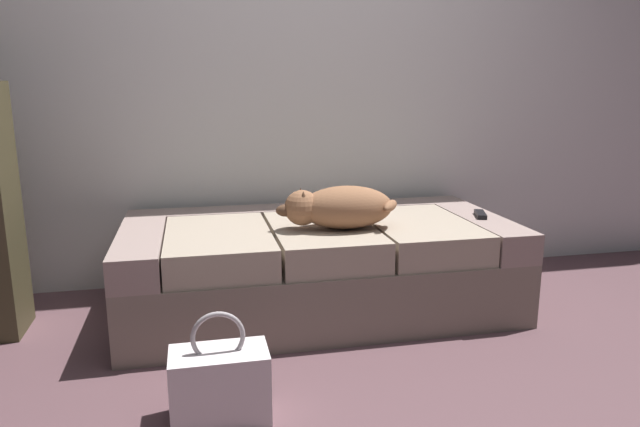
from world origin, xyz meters
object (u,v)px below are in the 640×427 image
tv_remote (480,214)px  dog_tan (339,207)px  couch (318,265)px  handbag (220,384)px

tv_remote → dog_tan: bearing=-154.2°
couch → dog_tan: bearing=-67.5°
couch → handbag: (-0.52, -0.88, -0.09)m
couch → handbag: size_ratio=4.86×
tv_remote → couch: bearing=-165.6°
couch → tv_remote: 0.85m
couch → dog_tan: (0.06, -0.16, 0.32)m
handbag → tv_remote: bearing=31.2°
handbag → couch: bearing=59.5°
dog_tan → tv_remote: (0.75, 0.08, -0.09)m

